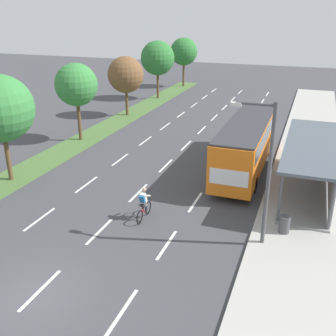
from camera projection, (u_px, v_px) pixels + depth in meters
ground_plane at (34, 296)px, 14.96m from camera, size 140.00×140.00×0.00m
median_strip at (100, 131)px, 35.01m from camera, size 2.60×52.00×0.12m
sidewalk_right at (309, 154)px, 29.40m from camera, size 4.50×52.00×0.15m
lane_divider_left at (145, 141)px, 32.56m from camera, size 0.14×48.84×0.01m
lane_divider_center at (186, 146)px, 31.44m from camera, size 0.14×48.84×0.01m
lane_divider_right at (230, 151)px, 30.32m from camera, size 0.14×48.84×0.01m
bus_shelter at (315, 162)px, 22.84m from camera, size 2.90×10.25×2.86m
bus at (247, 140)px, 26.05m from camera, size 2.54×11.29×3.37m
cyclist at (144, 205)px, 20.23m from camera, size 0.46×1.82×1.71m
median_tree_second at (0, 109)px, 23.25m from camera, size 3.99×3.99×6.53m
median_tree_third at (76, 85)px, 30.90m from camera, size 3.34×3.34×6.13m
median_tree_fourth at (126, 75)px, 38.56m from camera, size 3.53×3.53×5.76m
median_tree_fifth at (158, 58)px, 45.86m from camera, size 3.92×3.92×6.62m
median_tree_farthest at (184, 52)px, 53.27m from camera, size 3.65×3.65×6.44m
streetlight at (265, 166)px, 16.85m from camera, size 1.91×0.24×6.50m
trash_bin at (284, 224)px, 18.83m from camera, size 0.52×0.52×0.85m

